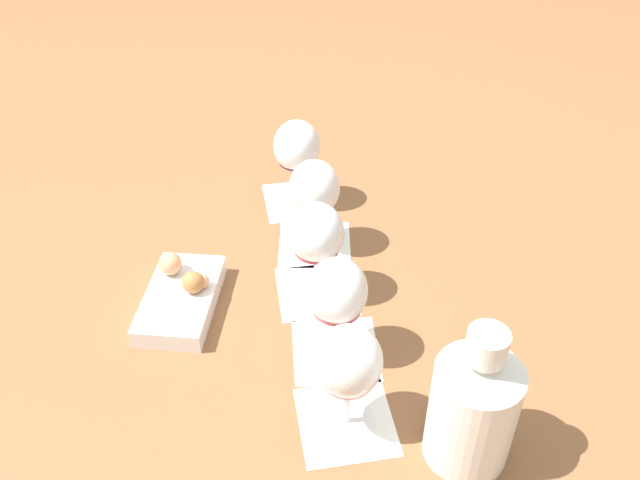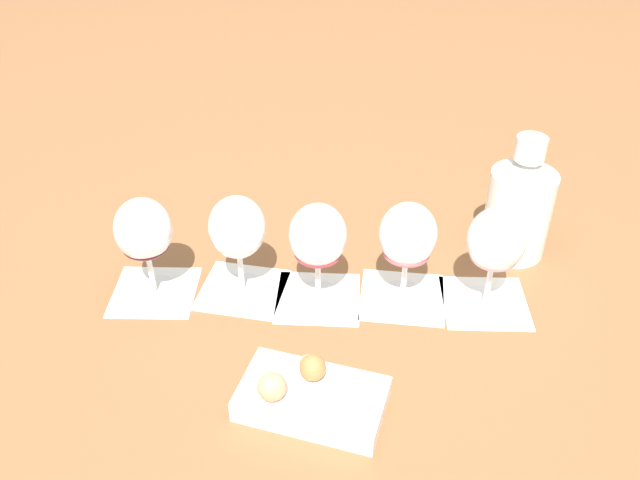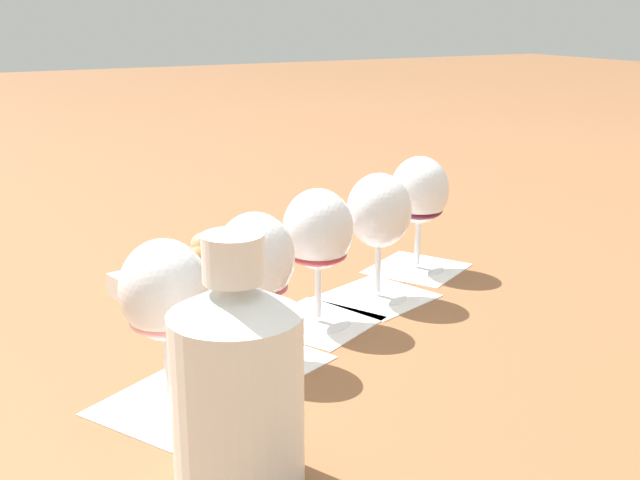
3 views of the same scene
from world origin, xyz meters
The scene contains 13 objects.
ground_plane centered at (0.00, 0.00, 0.00)m, with size 8.00×8.00×0.00m, color brown.
tasting_card_0 centered at (-0.21, -0.10, 0.00)m, with size 0.16×0.16×0.00m.
tasting_card_1 centered at (-0.10, -0.06, 0.00)m, with size 0.15×0.15×0.00m.
tasting_card_2 centered at (0.00, 0.01, 0.00)m, with size 0.16×0.16×0.00m.
tasting_card_3 centered at (0.11, 0.05, 0.00)m, with size 0.15×0.15×0.00m.
tasting_card_4 centered at (0.21, 0.12, 0.00)m, with size 0.16×0.16×0.00m.
wine_glass_0 centered at (-0.21, -0.10, 0.10)m, with size 0.08×0.08×0.16m.
wine_glass_1 centered at (-0.10, -0.06, 0.10)m, with size 0.08×0.08×0.16m.
wine_glass_2 centered at (0.00, 0.01, 0.10)m, with size 0.08×0.08×0.16m.
wine_glass_3 centered at (0.11, 0.05, 0.10)m, with size 0.08×0.08×0.16m.
wine_glass_4 centered at (0.21, 0.12, 0.10)m, with size 0.08×0.08×0.16m.
ceramic_vase centered at (-0.20, -0.25, 0.09)m, with size 0.10×0.10×0.20m.
snack_dish centered at (-0.09, 0.18, 0.02)m, with size 0.19×0.13×0.06m.
Camera 1 is at (-0.71, -0.24, 0.70)m, focal length 38.00 mm.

